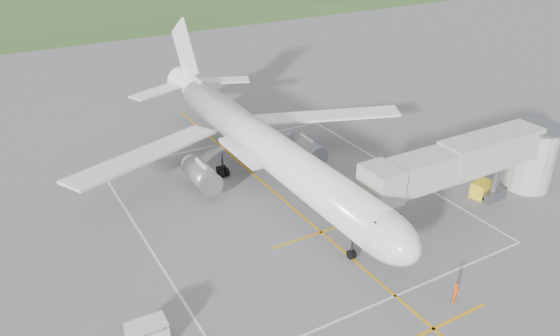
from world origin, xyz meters
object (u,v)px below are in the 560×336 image
ramp_worker_wing (210,180)px  jet_bridge (483,161)px  baggage_cart (147,334)px  airliner (263,145)px  ramp_worker_nose (455,293)px  gpu_unit (481,189)px

ramp_worker_wing → jet_bridge: bearing=-176.8°
baggage_cart → ramp_worker_wing: ramp_worker_wing is taller
airliner → ramp_worker_nose: bearing=-81.9°
ramp_worker_nose → ramp_worker_wing: (-8.60, 25.20, 0.11)m
gpu_unit → jet_bridge: bearing=-165.6°
jet_bridge → ramp_worker_wing: (-20.98, 16.03, -3.80)m
airliner → ramp_worker_wing: bearing=161.3°
baggage_cart → ramp_worker_nose: bearing=-17.2°
airliner → jet_bridge: bearing=-42.2°
ramp_worker_nose → jet_bridge: bearing=14.3°
ramp_worker_nose → baggage_cart: bearing=139.0°
jet_bridge → baggage_cart: size_ratio=8.71×
gpu_unit → ramp_worker_wing: size_ratio=1.28×
gpu_unit → ramp_worker_nose: size_ratio=1.45×
ramp_worker_wing → baggage_cart: bearing=96.3°
baggage_cart → ramp_worker_nose: size_ratio=1.62×
baggage_cart → gpu_unit: bearing=6.5°
airliner → baggage_cart: airliner is taller
gpu_unit → ramp_worker_nose: ramp_worker_nose is taller
airliner → gpu_unit: airliner is taller
baggage_cart → ramp_worker_nose: baggage_cart is taller
airliner → jet_bridge: size_ratio=2.00×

